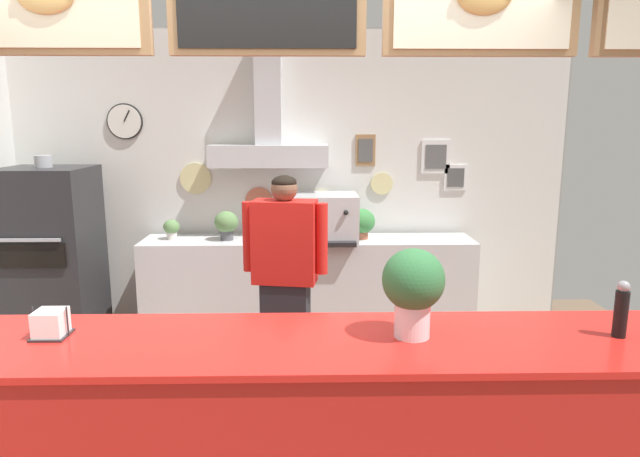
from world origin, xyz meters
The scene contains 13 objects.
back_wall_assembly centered at (-0.01, 2.60, 1.51)m, with size 5.28×2.94×2.82m.
service_counter centered at (0.00, -0.33, 0.53)m, with size 3.95×0.69×1.05m.
back_prep_counter centered at (0.17, 2.39, 0.45)m, with size 3.02×0.53×0.91m.
pizza_oven centered at (-2.03, 2.10, 0.80)m, with size 0.71×0.72×1.70m.
shop_worker centered at (0.02, 1.08, 0.87)m, with size 0.58×0.29×1.63m.
espresso_machine centered at (0.32, 2.36, 1.12)m, with size 0.60×0.57×0.42m.
potted_oregano centered at (-0.57, 2.37, 1.07)m, with size 0.22×0.22×0.26m.
potted_basil centered at (-1.07, 2.41, 1.02)m, with size 0.15×0.15×0.18m.
potted_thyme centered at (0.03, 2.37, 1.05)m, with size 0.20×0.20×0.24m.
potted_sage centered at (0.66, 2.40, 1.07)m, with size 0.26×0.26×0.28m.
napkin_holder centered at (-0.95, -0.27, 1.11)m, with size 0.15×0.15×0.14m.
pepper_grinder centered at (1.53, -0.33, 1.18)m, with size 0.06×0.06×0.25m.
basil_vase centered at (0.63, -0.31, 1.27)m, with size 0.27×0.27×0.39m.
Camera 1 is at (0.18, -2.60, 1.98)m, focal length 31.26 mm.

